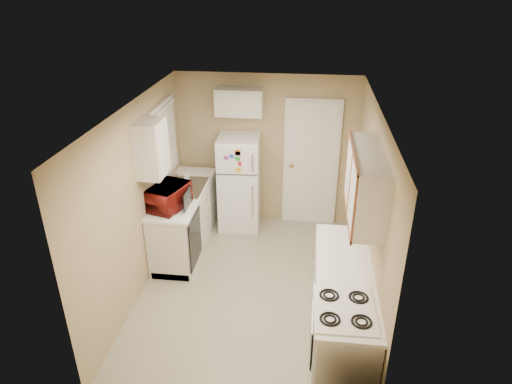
# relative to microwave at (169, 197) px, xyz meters

# --- Properties ---
(floor) EXTENTS (3.80, 3.80, 0.00)m
(floor) POSITION_rel_microwave_xyz_m (1.15, -0.40, -1.05)
(floor) COLOR #B9B59B
(floor) RESTS_ON ground
(ceiling) EXTENTS (3.80, 3.80, 0.00)m
(ceiling) POSITION_rel_microwave_xyz_m (1.15, -0.40, 1.35)
(ceiling) COLOR white
(ceiling) RESTS_ON floor
(wall_left) EXTENTS (3.80, 3.80, 0.00)m
(wall_left) POSITION_rel_microwave_xyz_m (-0.25, -0.40, 0.15)
(wall_left) COLOR tan
(wall_left) RESTS_ON floor
(wall_right) EXTENTS (3.80, 3.80, 0.00)m
(wall_right) POSITION_rel_microwave_xyz_m (2.55, -0.40, 0.15)
(wall_right) COLOR tan
(wall_right) RESTS_ON floor
(wall_back) EXTENTS (2.80, 2.80, 0.00)m
(wall_back) POSITION_rel_microwave_xyz_m (1.15, 1.50, 0.15)
(wall_back) COLOR tan
(wall_back) RESTS_ON floor
(wall_front) EXTENTS (2.80, 2.80, 0.00)m
(wall_front) POSITION_rel_microwave_xyz_m (1.15, -2.30, 0.15)
(wall_front) COLOR tan
(wall_front) RESTS_ON floor
(left_counter) EXTENTS (0.60, 1.80, 0.90)m
(left_counter) POSITION_rel_microwave_xyz_m (0.05, 0.50, -0.60)
(left_counter) COLOR silver
(left_counter) RESTS_ON floor
(dishwasher) EXTENTS (0.03, 0.58, 0.72)m
(dishwasher) POSITION_rel_microwave_xyz_m (0.34, -0.10, -0.56)
(dishwasher) COLOR black
(dishwasher) RESTS_ON floor
(sink) EXTENTS (0.54, 0.74, 0.16)m
(sink) POSITION_rel_microwave_xyz_m (0.05, 0.65, -0.19)
(sink) COLOR gray
(sink) RESTS_ON left_counter
(microwave) EXTENTS (0.64, 0.46, 0.38)m
(microwave) POSITION_rel_microwave_xyz_m (0.00, 0.00, 0.00)
(microwave) COLOR maroon
(microwave) RESTS_ON left_counter
(soap_bottle) EXTENTS (0.09, 0.09, 0.17)m
(soap_bottle) POSITION_rel_microwave_xyz_m (0.00, 0.89, -0.05)
(soap_bottle) COLOR white
(soap_bottle) RESTS_ON left_counter
(window_blinds) EXTENTS (0.10, 0.98, 1.08)m
(window_blinds) POSITION_rel_microwave_xyz_m (-0.21, 0.65, 0.55)
(window_blinds) COLOR silver
(window_blinds) RESTS_ON wall_left
(upper_cabinet_left) EXTENTS (0.30, 0.45, 0.70)m
(upper_cabinet_left) POSITION_rel_microwave_xyz_m (-0.10, -0.18, 0.75)
(upper_cabinet_left) COLOR silver
(upper_cabinet_left) RESTS_ON wall_left
(refrigerator) EXTENTS (0.65, 0.64, 1.52)m
(refrigerator) POSITION_rel_microwave_xyz_m (0.76, 1.17, -0.29)
(refrigerator) COLOR white
(refrigerator) RESTS_ON floor
(cabinet_over_fridge) EXTENTS (0.70, 0.30, 0.40)m
(cabinet_over_fridge) POSITION_rel_microwave_xyz_m (0.75, 1.35, 0.95)
(cabinet_over_fridge) COLOR silver
(cabinet_over_fridge) RESTS_ON wall_back
(interior_door) EXTENTS (0.86, 0.06, 2.08)m
(interior_door) POSITION_rel_microwave_xyz_m (1.85, 1.46, -0.03)
(interior_door) COLOR white
(interior_door) RESTS_ON floor
(right_counter) EXTENTS (0.60, 2.00, 0.90)m
(right_counter) POSITION_rel_microwave_xyz_m (2.25, -1.20, -0.60)
(right_counter) COLOR silver
(right_counter) RESTS_ON floor
(stove) EXTENTS (0.58, 0.71, 0.85)m
(stove) POSITION_rel_microwave_xyz_m (2.21, -1.78, -0.62)
(stove) COLOR white
(stove) RESTS_ON floor
(upper_cabinet_right) EXTENTS (0.30, 1.20, 0.70)m
(upper_cabinet_right) POSITION_rel_microwave_xyz_m (2.40, -0.90, 0.75)
(upper_cabinet_right) COLOR silver
(upper_cabinet_right) RESTS_ON wall_right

